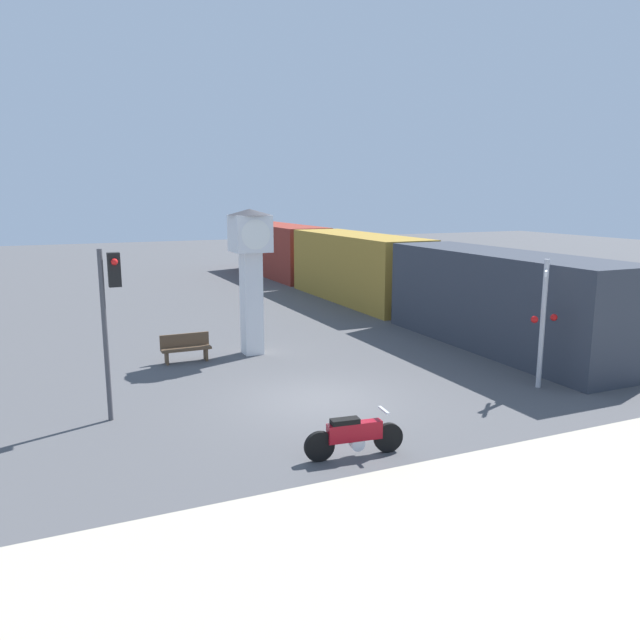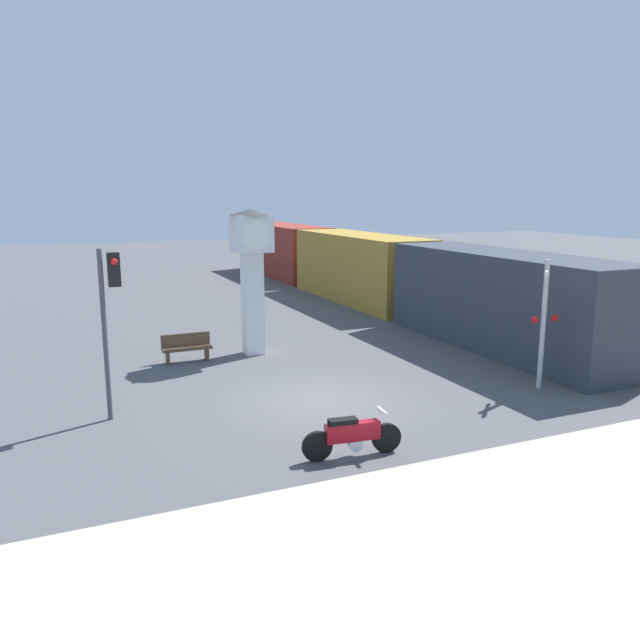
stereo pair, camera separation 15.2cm
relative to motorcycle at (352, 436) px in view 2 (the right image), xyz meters
The scene contains 8 objects.
ground_plane 3.76m from the motorcycle, 76.63° to the left, with size 120.00×120.00×0.00m, color #4C4C4F.
sidewalk_strip 4.11m from the motorcycle, 77.84° to the right, with size 36.00×6.00×0.10m.
motorcycle is the anchor object (origin of this frame).
clock_tower 9.55m from the motorcycle, 85.34° to the left, with size 1.46×1.46×4.92m.
freight_train 19.71m from the motorcycle, 62.42° to the left, with size 2.80×32.77×3.40m.
traffic_light 6.53m from the motorcycle, 134.62° to the left, with size 0.50×0.35×4.15m.
railroad_crossing_signal 7.44m from the motorcycle, 16.88° to the left, with size 0.90×0.82×3.64m.
bench 9.11m from the motorcycle, 100.00° to the left, with size 1.60×0.44×0.92m.
Camera 2 is at (-6.35, -14.55, 5.38)m, focal length 35.00 mm.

